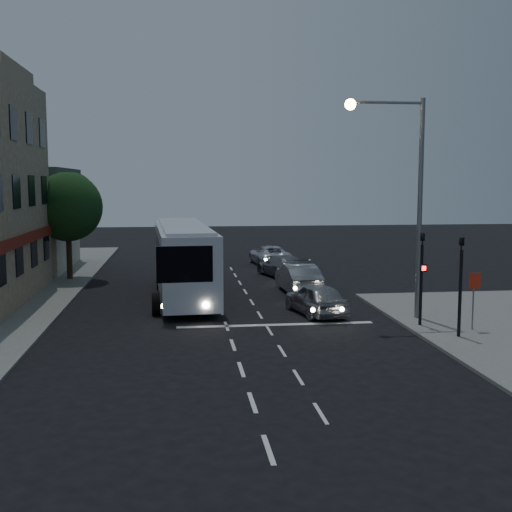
{
  "coord_description": "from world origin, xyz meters",
  "views": [
    {
      "loc": [
        -1.88,
        -23.15,
        5.77
      ],
      "look_at": [
        1.84,
        7.32,
        2.2
      ],
      "focal_mm": 45.0,
      "sensor_mm": 36.0,
      "label": 1
    }
  ],
  "objects": [
    {
      "name": "car_suv",
      "position": [
        4.05,
        3.8,
        0.7
      ],
      "size": [
        2.41,
        4.35,
        1.4
      ],
      "primitive_type": "imported",
      "rotation": [
        0.0,
        0.0,
        3.33
      ],
      "color": "#96969C",
      "rests_on": "ground"
    },
    {
      "name": "traffic_signal_side",
      "position": [
        8.3,
        -1.2,
        2.42
      ],
      "size": [
        0.18,
        0.15,
        4.1
      ],
      "color": "black",
      "rests_on": "sidewalk_near"
    },
    {
      "name": "road_markings",
      "position": [
        1.29,
        3.31,
        0.0
      ],
      "size": [
        8.0,
        30.55,
        0.01
      ],
      "color": "silver",
      "rests_on": "ground"
    },
    {
      "name": "car_sedan_b",
      "position": [
        4.39,
        15.04,
        0.67
      ],
      "size": [
        2.97,
        4.94,
        1.34
      ],
      "primitive_type": "imported",
      "rotation": [
        0.0,
        0.0,
        3.39
      ],
      "color": "slate",
      "rests_on": "ground"
    },
    {
      "name": "ground",
      "position": [
        0.0,
        0.0,
        0.0
      ],
      "size": [
        120.0,
        120.0,
        0.0
      ],
      "primitive_type": "plane",
      "color": "black"
    },
    {
      "name": "regulatory_sign",
      "position": [
        9.3,
        -0.24,
        1.6
      ],
      "size": [
        0.45,
        0.12,
        2.2
      ],
      "color": "slate",
      "rests_on": "sidewalk_near"
    },
    {
      "name": "car_sedan_c",
      "position": [
        4.44,
        20.82,
        0.67
      ],
      "size": [
        2.65,
        5.02,
        1.35
      ],
      "primitive_type": "imported",
      "rotation": [
        0.0,
        0.0,
        3.23
      ],
      "color": "silver",
      "rests_on": "ground"
    },
    {
      "name": "car_sedan_a",
      "position": [
        4.31,
        9.34,
        0.76
      ],
      "size": [
        1.81,
        4.69,
        1.53
      ],
      "primitive_type": "imported",
      "rotation": [
        0.0,
        0.0,
        3.18
      ],
      "color": "#9D9D9D",
      "rests_on": "ground"
    },
    {
      "name": "tour_bus",
      "position": [
        -1.63,
        8.69,
        1.98
      ],
      "size": [
        3.15,
        12.07,
        3.67
      ],
      "rotation": [
        0.0,
        0.0,
        0.06
      ],
      "color": "silver",
      "rests_on": "ground"
    },
    {
      "name": "streetlight",
      "position": [
        7.34,
        2.2,
        5.73
      ],
      "size": [
        3.32,
        0.44,
        9.0
      ],
      "color": "slate",
      "rests_on": "sidewalk_near"
    },
    {
      "name": "traffic_signal_main",
      "position": [
        7.6,
        0.78,
        2.42
      ],
      "size": [
        0.25,
        0.35,
        4.1
      ],
      "color": "black",
      "rests_on": "sidewalk_near"
    },
    {
      "name": "street_tree",
      "position": [
        -8.21,
        15.02,
        4.5
      ],
      "size": [
        4.0,
        4.0,
        6.2
      ],
      "color": "black",
      "rests_on": "sidewalk_far"
    }
  ]
}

